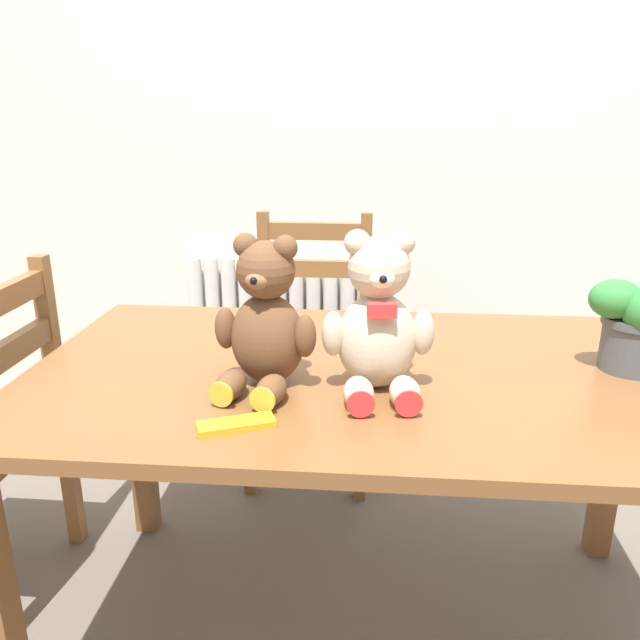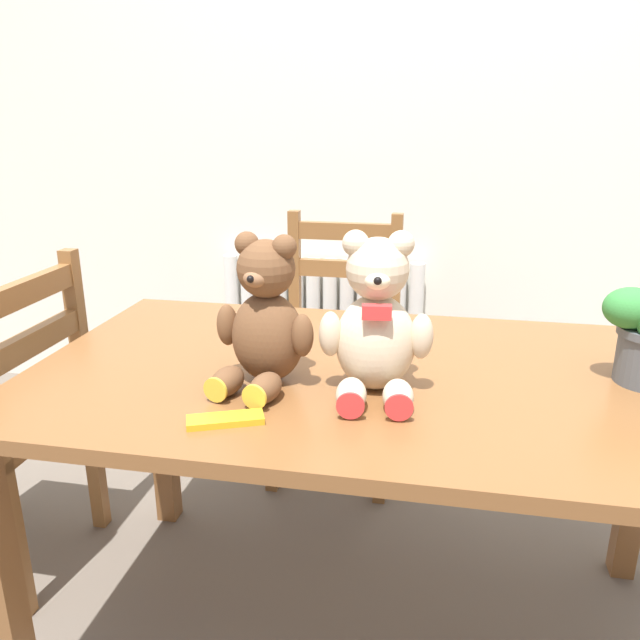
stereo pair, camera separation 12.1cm
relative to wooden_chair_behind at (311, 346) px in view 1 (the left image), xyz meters
name	(u,v)px [view 1 (the left image)]	position (x,y,z in m)	size (l,w,h in m)	color
wall_back	(377,93)	(0.21, 0.52, 0.85)	(8.00, 0.04, 2.60)	silver
radiator	(288,342)	(-0.14, 0.45, -0.15)	(0.86, 0.10, 0.66)	white
dining_table	(368,407)	(0.21, -0.81, 0.17)	(1.45, 0.83, 0.71)	brown
wooden_chair_behind	(311,346)	(0.00, 0.00, 0.00)	(0.41, 0.41, 0.90)	brown
teddy_bear_left	(264,322)	(0.00, -0.91, 0.39)	(0.21, 0.23, 0.30)	brown
teddy_bear_right	(377,323)	(0.22, -0.91, 0.39)	(0.22, 0.23, 0.31)	beige
potted_plant	(635,323)	(0.75, -0.77, 0.36)	(0.20, 0.15, 0.20)	#4C5156
chocolate_bar	(235,424)	(-0.02, -1.09, 0.26)	(0.13, 0.04, 0.01)	gold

